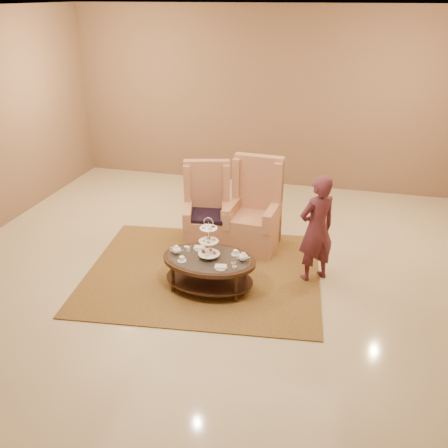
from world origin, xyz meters
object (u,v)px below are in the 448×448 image
(tea_table, at_px, (209,264))
(person, at_px, (317,229))
(armchair_right, at_px, (254,218))
(armchair_left, at_px, (207,218))

(tea_table, height_order, person, person)
(person, bearing_deg, armchair_right, -78.71)
(armchair_left, distance_m, person, 1.90)
(tea_table, distance_m, person, 1.52)
(tea_table, bearing_deg, armchair_left, 109.86)
(armchair_left, bearing_deg, person, -36.35)
(person, bearing_deg, tea_table, -15.53)
(armchair_left, distance_m, armchair_right, 0.74)
(armchair_left, relative_size, armchair_right, 0.93)
(armchair_right, xyz_separation_m, person, (1.01, -0.80, 0.29))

